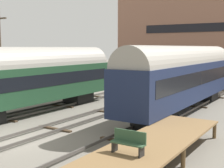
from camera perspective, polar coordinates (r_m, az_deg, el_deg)
ground_plane at (r=17.95m, az=-17.05°, el=-10.05°), size 200.00×200.00×0.00m
track_middle at (r=17.91m, az=-17.07°, el=-9.62°), size 2.60×60.00×0.26m
track_right at (r=14.73m, az=-4.47°, el=-12.91°), size 2.60×60.00×0.26m
train_car_navy at (r=25.54m, az=13.21°, el=1.81°), size 2.88×18.97×5.21m
train_car_green at (r=25.15m, az=-13.41°, el=1.49°), size 3.14×15.53×5.12m
station_platform at (r=14.23m, az=7.92°, el=-10.49°), size 2.90×10.53×0.97m
bench at (r=12.30m, az=3.07°, el=-10.44°), size 1.40×0.40×0.91m
utility_pole at (r=27.46m, az=-19.77°, el=4.84°), size 1.80×0.24×8.45m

